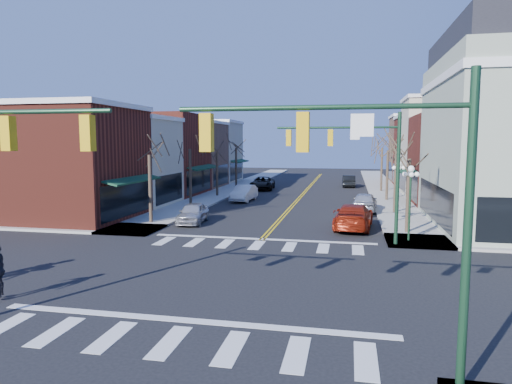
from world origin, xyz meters
The scene contains 30 objects.
ground centered at (0.00, 0.00, 0.00)m, with size 160.00×160.00×0.00m, color black.
sidewalk_left centered at (-8.75, 20.00, 0.07)m, with size 3.50×70.00×0.15m, color #9E9B93.
sidewalk_right centered at (8.75, 20.00, 0.07)m, with size 3.50×70.00×0.15m, color #9E9B93.
bldg_left_brick_a centered at (-15.50, 11.75, 4.00)m, with size 10.00×8.50×8.00m, color maroon.
bldg_left_stucco_a centered at (-15.50, 19.50, 3.75)m, with size 10.00×7.00×7.50m, color #BFB99D.
bldg_left_brick_b centered at (-15.50, 27.50, 4.25)m, with size 10.00×9.00×8.50m, color maroon.
bldg_left_tan centered at (-15.50, 35.75, 3.90)m, with size 10.00×7.50×7.80m, color #86614A.
bldg_left_stucco_b centered at (-15.50, 43.50, 4.10)m, with size 10.00×8.00×8.20m, color #BFB99D.
bldg_right_brick_a centered at (15.50, 25.75, 4.00)m, with size 10.00×8.50×8.00m, color maroon.
bldg_right_stucco centered at (15.50, 33.50, 5.00)m, with size 10.00×7.00×10.00m, color #BFB99D.
bldg_right_brick_b centered at (15.50, 41.00, 4.25)m, with size 10.00×8.00×8.50m, color maroon.
bldg_right_tan centered at (15.50, 49.00, 4.50)m, with size 10.00×8.00×9.00m, color #86614A.
traffic_mast_near_right centered at (5.55, -7.40, 4.71)m, with size 6.60×0.28×7.20m.
traffic_mast_far_right centered at (5.55, 7.40, 4.71)m, with size 6.60×0.28×7.20m.
lamppost_corner centered at (8.20, 8.50, 2.96)m, with size 0.36×0.36×4.33m.
lamppost_midblock centered at (8.20, 15.00, 2.96)m, with size 0.36×0.36×4.33m.
tree_left_a centered at (-8.40, 11.00, 2.38)m, with size 0.24×0.24×4.76m, color #382B21.
tree_left_b centered at (-8.40, 19.00, 2.52)m, with size 0.24×0.24×5.04m, color #382B21.
tree_left_c centered at (-8.40, 27.00, 2.27)m, with size 0.24×0.24×4.55m, color #382B21.
tree_left_d centered at (-8.40, 35.00, 2.45)m, with size 0.24×0.24×4.90m, color #382B21.
tree_right_a centered at (8.40, 11.00, 2.31)m, with size 0.24×0.24×4.62m, color #382B21.
tree_right_b centered at (8.40, 19.00, 2.59)m, with size 0.24×0.24×5.18m, color #382B21.
tree_right_c centered at (8.40, 27.00, 2.42)m, with size 0.24×0.24×4.83m, color #382B21.
tree_right_d centered at (8.40, 35.00, 2.48)m, with size 0.24×0.24×4.97m, color #382B21.
car_left_near centered at (-5.74, 12.03, 0.70)m, with size 1.66×4.13×1.41m, color #BCBBC1.
car_left_mid centered at (-4.95, 24.32, 0.76)m, with size 1.60×4.59×1.51m, color white.
car_left_far centered at (-5.16, 34.88, 0.76)m, with size 2.53×5.48×1.52m, color black.
car_right_near centered at (5.21, 12.11, 0.82)m, with size 2.29×5.63×1.63m, color maroon.
car_right_mid centered at (6.15, 19.82, 0.79)m, with size 1.86×4.63×1.58m, color silver.
car_right_far centered at (4.80, 40.52, 0.73)m, with size 1.54×4.42×1.46m, color black.
Camera 1 is at (4.87, -17.78, 5.64)m, focal length 32.00 mm.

